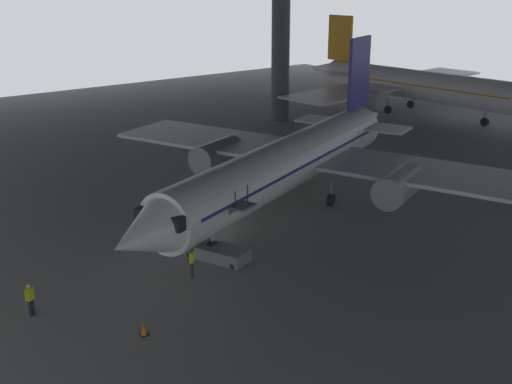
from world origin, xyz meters
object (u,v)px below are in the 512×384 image
at_px(crew_worker_near_nose, 30,297).
at_px(airplane_distant, 415,85).
at_px(airplane_main, 289,162).
at_px(crew_worker_by_stairs, 192,260).
at_px(boarding_stairs, 218,247).
at_px(traffic_cone_orange, 144,329).

height_order(crew_worker_near_nose, airplane_distant, airplane_distant).
relative_size(airplane_main, crew_worker_by_stairs, 18.74).
xyz_separation_m(boarding_stairs, crew_worker_by_stairs, (1.05, -2.37, 0.25)).
distance_m(crew_worker_by_stairs, airplane_distant, 46.49).
bearing_deg(crew_worker_near_nose, crew_worker_by_stairs, 82.29).
height_order(airplane_main, boarding_stairs, airplane_main).
bearing_deg(airplane_main, crew_worker_near_nose, -78.67).
bearing_deg(airplane_main, crew_worker_by_stairs, -65.57).
height_order(airplane_main, crew_worker_by_stairs, airplane_main).
bearing_deg(crew_worker_near_nose, airplane_distant, 110.76).
bearing_deg(crew_worker_near_nose, airplane_main, 101.33).
bearing_deg(traffic_cone_orange, airplane_main, 118.66).
relative_size(boarding_stairs, traffic_cone_orange, 7.42).
relative_size(airplane_main, traffic_cone_orange, 52.89).
height_order(airplane_main, traffic_cone_orange, airplane_main).
bearing_deg(airplane_distant, crew_worker_by_stairs, -64.42).
xyz_separation_m(crew_worker_by_stairs, traffic_cone_orange, (3.58, -4.74, -0.68)).
relative_size(airplane_distant, traffic_cone_orange, 53.75).
bearing_deg(crew_worker_by_stairs, crew_worker_near_nose, -97.71).
bearing_deg(airplane_main, airplane_distant, 115.97).
height_order(boarding_stairs, traffic_cone_orange, boarding_stairs).
distance_m(airplane_main, airplane_distant, 34.64).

